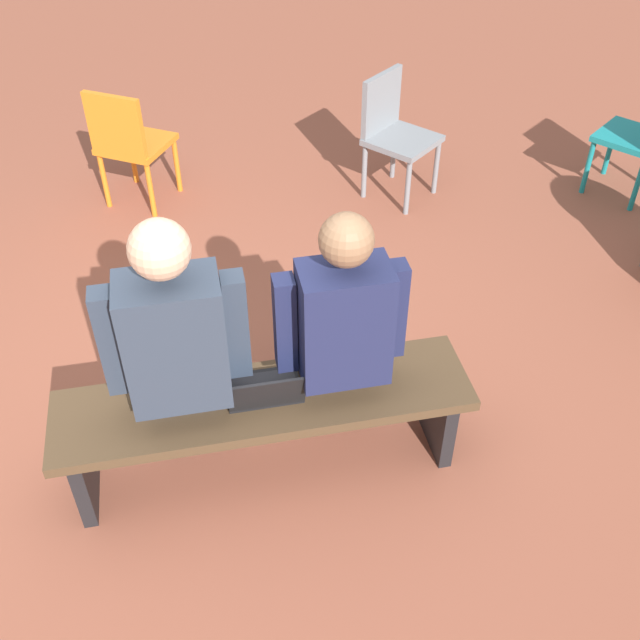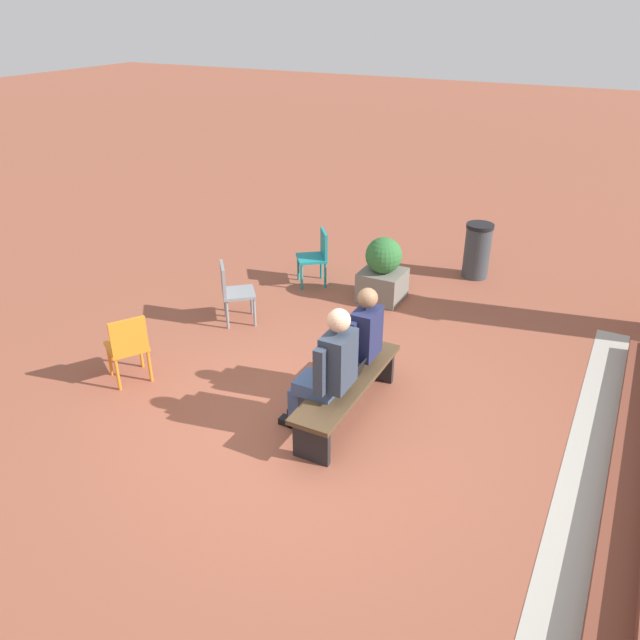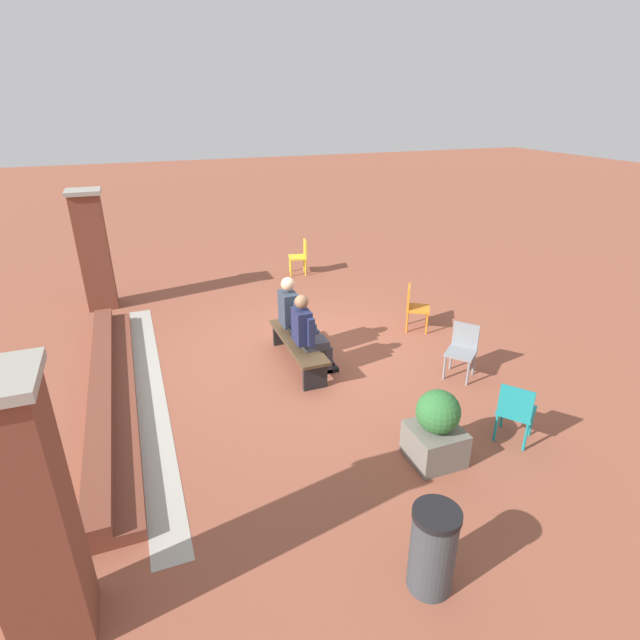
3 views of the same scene
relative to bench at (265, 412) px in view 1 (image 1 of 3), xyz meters
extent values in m
plane|color=brown|center=(0.36, -0.31, -0.35)|extent=(60.00, 60.00, 0.00)
cube|color=#4C3823|center=(0.00, 0.00, 0.07)|extent=(1.80, 0.44, 0.05)
cube|color=black|center=(-0.80, 0.00, -0.15)|extent=(0.06, 0.37, 0.40)
cube|color=black|center=(0.80, 0.00, -0.15)|extent=(0.06, 0.37, 0.40)
cube|color=#383842|center=(-0.34, -0.17, 0.15)|extent=(0.32, 0.38, 0.13)
cube|color=#383842|center=(-0.42, -0.36, -0.13)|extent=(0.10, 0.11, 0.45)
cube|color=black|center=(-0.42, -0.42, -0.32)|extent=(0.10, 0.23, 0.07)
cube|color=#383842|center=(-0.25, -0.36, -0.13)|extent=(0.10, 0.11, 0.45)
cube|color=black|center=(-0.25, -0.42, -0.32)|extent=(0.10, 0.23, 0.07)
cube|color=#1E2347|center=(-0.34, 0.04, 0.48)|extent=(0.36, 0.23, 0.53)
cube|color=maroon|center=(-0.34, -0.08, 0.45)|extent=(0.05, 0.01, 0.32)
cube|color=#1E2347|center=(-0.56, -0.03, 0.47)|extent=(0.09, 0.09, 0.45)
cube|color=#1E2347|center=(-0.11, -0.03, 0.47)|extent=(0.09, 0.09, 0.45)
sphere|color=#8C6647|center=(-0.34, 0.04, 0.88)|extent=(0.21, 0.21, 0.21)
cube|color=#384C75|center=(0.33, -0.18, 0.16)|extent=(0.34, 0.41, 0.14)
cube|color=#384C75|center=(0.24, -0.39, -0.13)|extent=(0.11, 0.12, 0.45)
cube|color=black|center=(0.24, -0.45, -0.32)|extent=(0.11, 0.24, 0.07)
cube|color=#384C75|center=(0.42, -0.39, -0.13)|extent=(0.11, 0.12, 0.45)
cube|color=black|center=(0.42, -0.45, -0.32)|extent=(0.11, 0.24, 0.07)
cube|color=#2D3847|center=(0.33, 0.04, 0.51)|extent=(0.38, 0.24, 0.57)
cube|color=#2D3847|center=(0.09, -0.03, 0.49)|extent=(0.09, 0.10, 0.48)
cube|color=#2D3847|center=(0.57, -0.03, 0.49)|extent=(0.09, 0.10, 0.48)
sphere|color=#DBAD89|center=(0.33, 0.04, 0.94)|extent=(0.22, 0.22, 0.22)
cube|color=black|center=(-0.01, -0.04, 0.11)|extent=(0.32, 0.22, 0.02)
cube|color=#2D2D33|center=(-0.01, -0.05, 0.12)|extent=(0.29, 0.15, 0.00)
cube|color=black|center=(-0.01, 0.10, 0.21)|extent=(0.32, 0.07, 0.19)
cube|color=#33519E|center=(-0.01, 0.09, 0.21)|extent=(0.28, 0.06, 0.17)
cube|color=gray|center=(-1.28, -2.22, 0.07)|extent=(0.59, 0.59, 0.04)
cube|color=gray|center=(-1.16, -2.36, 0.29)|extent=(0.33, 0.29, 0.40)
cylinder|color=gray|center=(-1.25, -1.96, -0.15)|extent=(0.04, 0.04, 0.40)
cylinder|color=gray|center=(-1.53, -2.19, -0.15)|extent=(0.04, 0.04, 0.40)
cylinder|color=gray|center=(-1.02, -2.24, -0.15)|extent=(0.04, 0.04, 0.40)
cylinder|color=gray|center=(-1.30, -2.47, -0.15)|extent=(0.04, 0.04, 0.40)
cube|color=teal|center=(-2.82, -1.94, 0.07)|extent=(0.59, 0.59, 0.04)
cylinder|color=teal|center=(-2.86, -2.20, -0.15)|extent=(0.04, 0.04, 0.40)
cylinder|color=teal|center=(-2.57, -1.98, -0.15)|extent=(0.04, 0.04, 0.40)
cylinder|color=teal|center=(-2.79, -1.69, -0.15)|extent=(0.04, 0.04, 0.40)
cube|color=orange|center=(0.50, -2.53, 0.07)|extent=(0.58, 0.58, 0.04)
cube|color=orange|center=(0.60, -2.37, 0.29)|extent=(0.36, 0.25, 0.40)
cylinder|color=orange|center=(0.25, -2.59, -0.15)|extent=(0.04, 0.04, 0.40)
cylinder|color=orange|center=(0.55, -2.78, -0.15)|extent=(0.04, 0.04, 0.40)
cylinder|color=orange|center=(0.44, -2.28, -0.15)|extent=(0.04, 0.04, 0.40)
cylinder|color=orange|center=(0.74, -2.47, -0.15)|extent=(0.04, 0.04, 0.40)
camera|label=1|loc=(0.21, 2.23, 2.42)|focal=42.00mm
camera|label=2|loc=(4.90, 2.23, 3.57)|focal=35.00mm
camera|label=3|loc=(-6.84, 2.23, 3.65)|focal=28.00mm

